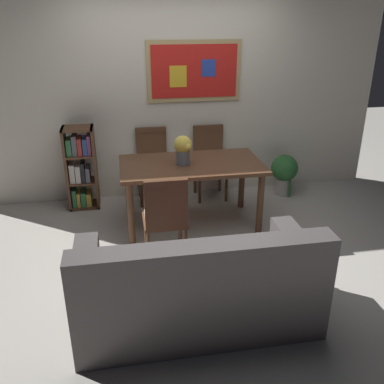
{
  "coord_description": "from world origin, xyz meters",
  "views": [
    {
      "loc": [
        -0.71,
        -3.6,
        2.23
      ],
      "look_at": [
        -0.07,
        -0.01,
        0.65
      ],
      "focal_mm": 39.16,
      "sensor_mm": 36.0,
      "label": 1
    }
  ],
  "objects_px": {
    "dining_chair_far_right": "(209,156)",
    "bookshelf": "(81,168)",
    "dining_chair_near_left": "(165,214)",
    "leather_couch": "(197,289)",
    "dining_table": "(191,172)",
    "potted_ivy": "(284,172)",
    "dining_chair_far_left": "(152,159)",
    "flower_vase": "(183,148)"
  },
  "relations": [
    {
      "from": "dining_chair_far_right",
      "to": "bookshelf",
      "type": "distance_m",
      "value": 1.6
    },
    {
      "from": "dining_chair_near_left",
      "to": "leather_couch",
      "type": "relative_size",
      "value": 0.51
    },
    {
      "from": "dining_table",
      "to": "potted_ivy",
      "type": "bearing_deg",
      "value": 25.28
    },
    {
      "from": "dining_chair_far_left",
      "to": "bookshelf",
      "type": "relative_size",
      "value": 0.9
    },
    {
      "from": "dining_table",
      "to": "flower_vase",
      "type": "height_order",
      "value": "flower_vase"
    },
    {
      "from": "leather_couch",
      "to": "flower_vase",
      "type": "xyz_separation_m",
      "value": [
        0.15,
        1.61,
        0.6
      ]
    },
    {
      "from": "dining_table",
      "to": "dining_chair_near_left",
      "type": "bearing_deg",
      "value": -115.7
    },
    {
      "from": "flower_vase",
      "to": "potted_ivy",
      "type": "bearing_deg",
      "value": 24.42
    },
    {
      "from": "dining_chair_far_right",
      "to": "leather_couch",
      "type": "xyz_separation_m",
      "value": [
        -0.62,
        -2.41,
        -0.23
      ]
    },
    {
      "from": "dining_table",
      "to": "flower_vase",
      "type": "distance_m",
      "value": 0.29
    },
    {
      "from": "dining_chair_far_right",
      "to": "dining_table",
      "type": "bearing_deg",
      "value": -115.41
    },
    {
      "from": "dining_chair_far_left",
      "to": "potted_ivy",
      "type": "distance_m",
      "value": 1.72
    },
    {
      "from": "dining_table",
      "to": "dining_chair_far_right",
      "type": "bearing_deg",
      "value": 64.59
    },
    {
      "from": "leather_couch",
      "to": "flower_vase",
      "type": "distance_m",
      "value": 1.72
    },
    {
      "from": "dining_table",
      "to": "potted_ivy",
      "type": "relative_size",
      "value": 2.76
    },
    {
      "from": "bookshelf",
      "to": "flower_vase",
      "type": "relative_size",
      "value": 3.24
    },
    {
      "from": "dining_table",
      "to": "dining_chair_far_left",
      "type": "height_order",
      "value": "dining_chair_far_left"
    },
    {
      "from": "bookshelf",
      "to": "dining_chair_far_right",
      "type": "bearing_deg",
      "value": 3.08
    },
    {
      "from": "dining_chair_far_left",
      "to": "potted_ivy",
      "type": "xyz_separation_m",
      "value": [
        1.7,
        -0.17,
        -0.22
      ]
    },
    {
      "from": "potted_ivy",
      "to": "flower_vase",
      "type": "xyz_separation_m",
      "value": [
        -1.43,
        -0.65,
        0.59
      ]
    },
    {
      "from": "dining_chair_far_left",
      "to": "leather_couch",
      "type": "height_order",
      "value": "dining_chair_far_left"
    },
    {
      "from": "dining_chair_far_right",
      "to": "dining_chair_far_left",
      "type": "distance_m",
      "value": 0.73
    },
    {
      "from": "dining_chair_near_left",
      "to": "potted_ivy",
      "type": "bearing_deg",
      "value": 39.52
    },
    {
      "from": "dining_chair_near_left",
      "to": "dining_chair_far_left",
      "type": "height_order",
      "value": "same"
    },
    {
      "from": "dining_chair_far_right",
      "to": "dining_chair_far_left",
      "type": "height_order",
      "value": "same"
    },
    {
      "from": "leather_couch",
      "to": "bookshelf",
      "type": "relative_size",
      "value": 1.79
    },
    {
      "from": "dining_chair_near_left",
      "to": "dining_chair_far_right",
      "type": "xyz_separation_m",
      "value": [
        0.75,
        1.57,
        0.0
      ]
    },
    {
      "from": "dining_chair_far_right",
      "to": "leather_couch",
      "type": "distance_m",
      "value": 2.5
    },
    {
      "from": "dining_chair_near_left",
      "to": "bookshelf",
      "type": "xyz_separation_m",
      "value": [
        -0.85,
        1.49,
        -0.04
      ]
    },
    {
      "from": "dining_chair_far_left",
      "to": "flower_vase",
      "type": "height_order",
      "value": "flower_vase"
    },
    {
      "from": "dining_chair_far_right",
      "to": "dining_chair_near_left",
      "type": "bearing_deg",
      "value": -115.55
    },
    {
      "from": "dining_chair_far_left",
      "to": "potted_ivy",
      "type": "relative_size",
      "value": 1.65
    },
    {
      "from": "dining_chair_far_right",
      "to": "bookshelf",
      "type": "bearing_deg",
      "value": -176.92
    },
    {
      "from": "dining_table",
      "to": "bookshelf",
      "type": "xyz_separation_m",
      "value": [
        -1.23,
        0.7,
        -0.14
      ]
    },
    {
      "from": "dining_table",
      "to": "bookshelf",
      "type": "height_order",
      "value": "bookshelf"
    },
    {
      "from": "leather_couch",
      "to": "flower_vase",
      "type": "height_order",
      "value": "flower_vase"
    },
    {
      "from": "dining_table",
      "to": "bookshelf",
      "type": "relative_size",
      "value": 1.51
    },
    {
      "from": "dining_table",
      "to": "flower_vase",
      "type": "relative_size",
      "value": 4.9
    },
    {
      "from": "dining_chair_far_left",
      "to": "flower_vase",
      "type": "xyz_separation_m",
      "value": [
        0.26,
        -0.82,
        0.37
      ]
    },
    {
      "from": "dining_chair_far_right",
      "to": "flower_vase",
      "type": "distance_m",
      "value": 1.0
    },
    {
      "from": "dining_chair_near_left",
      "to": "dining_chair_far_left",
      "type": "bearing_deg",
      "value": 89.18
    },
    {
      "from": "potted_ivy",
      "to": "bookshelf",
      "type": "bearing_deg",
      "value": 178.47
    }
  ]
}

